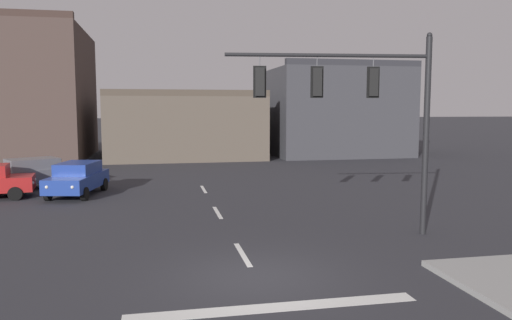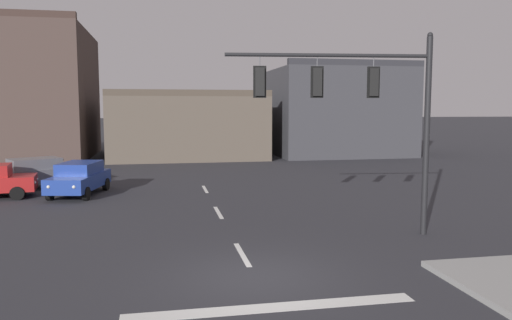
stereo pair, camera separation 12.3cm
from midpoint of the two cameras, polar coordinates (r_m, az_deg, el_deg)
name	(u,v)px [view 1 (the left image)]	position (r m, az deg, el deg)	size (l,w,h in m)	color
ground_plane	(256,277)	(13.07, -0.26, -13.17)	(400.00, 400.00, 0.00)	#2B2B30
stop_bar_paint	(275,307)	(11.24, 1.80, -16.42)	(6.40, 0.50, 0.01)	silver
lane_centreline	(243,254)	(14.95, -1.77, -10.68)	(0.16, 26.40, 0.01)	silver
signal_mast_near_side	(363,100)	(16.92, 11.88, 6.70)	(6.78, 0.96, 6.74)	black
car_lot_middle	(78,178)	(26.09, -19.77, -1.92)	(2.67, 4.68, 1.61)	navy
car_lot_farside	(31,173)	(29.08, -24.37, -1.33)	(4.72, 3.71, 1.61)	slate
building_row	(165,109)	(44.76, -10.44, 5.73)	(36.19, 13.51, 11.22)	#473833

